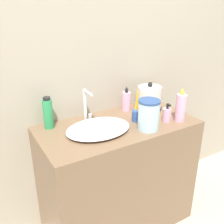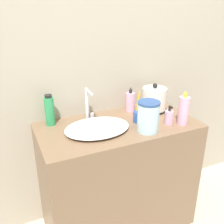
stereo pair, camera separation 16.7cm
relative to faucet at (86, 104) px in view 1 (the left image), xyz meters
name	(u,v)px [view 1 (the left image)]	position (x,y,z in m)	size (l,w,h in m)	color
wall_back	(97,48)	(0.16, 0.13, 0.34)	(6.00, 0.04, 2.60)	#ADA38E
vanity_counter	(118,176)	(0.16, -0.15, -0.54)	(1.06, 0.53, 0.84)	brown
sink_basin	(98,128)	(0.00, -0.18, -0.10)	(0.42, 0.31, 0.04)	white
faucet	(86,104)	(0.00, 0.00, 0.00)	(0.06, 0.12, 0.23)	silver
electric_kettle	(149,98)	(0.50, -0.04, -0.04)	(0.19, 0.19, 0.21)	black
toothbrush_cup	(136,115)	(0.29, -0.17, -0.08)	(0.06, 0.06, 0.21)	#2D519E
lotion_bottle	(167,115)	(0.46, -0.28, -0.07)	(0.06, 0.06, 0.13)	#EAA8C6
shampoo_bottle	(126,101)	(0.34, 0.02, -0.05)	(0.06, 0.06, 0.18)	#EAA8C6
mouthwash_bottle	(181,107)	(0.55, -0.32, -0.02)	(0.07, 0.07, 0.23)	#EAA8C6
hand_cream_bottle	(48,113)	(-0.25, 0.03, -0.02)	(0.06, 0.06, 0.21)	#2D9956
water_pitcher	(149,115)	(0.28, -0.31, -0.02)	(0.14, 0.14, 0.20)	#B2DBEA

